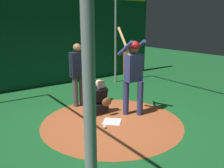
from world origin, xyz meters
The scene contains 12 objects.
ground_plane centered at (0.00, 0.00, 0.00)m, with size 25.79×25.79×0.00m, color #195B28.
dirt_circle centered at (0.00, 0.00, 0.00)m, with size 3.37×3.37×0.01m, color #AD562D.
home_plate centered at (0.00, 0.00, 0.01)m, with size 0.42×0.42×0.01m, color white.
batter centered at (-0.09, 0.72, 1.17)m, with size 0.68×0.49×2.22m.
catcher centered at (-0.65, 0.06, 0.36)m, with size 0.58×0.40×0.92m.
umpire centered at (-1.49, -0.09, 1.00)m, with size 0.22×0.49×1.78m.
back_wall centered at (-4.20, 0.00, 1.75)m, with size 0.22×9.79×3.48m.
cage_frame centered at (0.00, 0.00, 2.31)m, with size 6.30×4.87×3.28m.
bat_rack centered at (-3.96, 3.53, 0.49)m, with size 0.58×0.20×1.05m.
baseball_0 centered at (0.89, -1.17, 0.04)m, with size 0.07×0.07×0.07m, color white.
baseball_1 centered at (0.19, -0.34, 0.04)m, with size 0.07×0.07×0.07m, color white.
baseball_2 centered at (-0.38, -0.37, 0.04)m, with size 0.07×0.07×0.07m, color white.
Camera 1 is at (4.30, -3.08, 2.35)m, focal length 38.01 mm.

